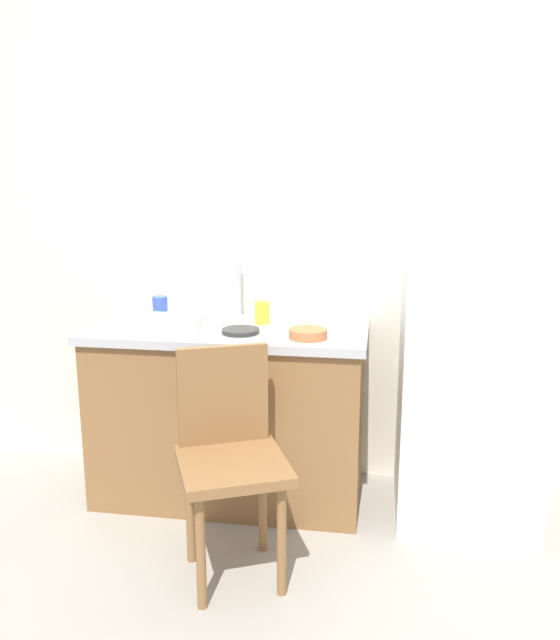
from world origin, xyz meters
The scene contains 12 objects.
ground_plane centered at (0.00, 0.00, 0.00)m, with size 8.00×8.00×0.00m, color #9E998E.
back_wall centered at (0.00, 1.00, 1.23)m, with size 4.80×0.10×2.45m, color silver.
cabinet_base centered at (-0.39, 0.65, 0.40)m, with size 1.26×0.60×0.81m, color olive.
countertop centered at (-0.39, 0.65, 0.83)m, with size 1.30×0.64×0.04m, color #B7B7BC.
faucet centered at (-0.40, 0.90, 0.98)m, with size 0.02×0.02×0.27m, color #B7B7BC.
refrigerator centered at (0.71, 0.64, 0.65)m, with size 0.61×0.61×1.30m, color white.
chair centered at (-0.25, 0.03, 0.50)m, with size 0.53×0.53×0.89m.
dish_tray centered at (-0.64, 0.59, 0.87)m, with size 0.28×0.20×0.05m, color white.
terracotta_bowl centered at (0.00, 0.48, 0.87)m, with size 0.17×0.17×0.04m, color #C67042.
hotplate centered at (-0.31, 0.53, 0.86)m, with size 0.17×0.17×0.02m, color #2D2D2D.
cup_yellow centered at (-0.25, 0.73, 0.90)m, with size 0.07×0.07×0.11m, color yellow.
cup_blue centered at (-0.78, 0.79, 0.90)m, with size 0.08×0.08×0.10m, color blue.
Camera 1 is at (0.30, -2.18, 1.54)m, focal length 35.61 mm.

